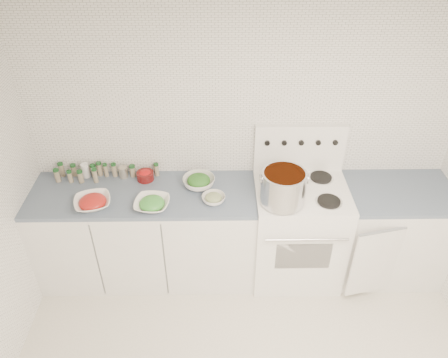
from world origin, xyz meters
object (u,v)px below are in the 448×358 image
(bowl_tomato, at_px, (93,202))
(bowl_snowpea, at_px, (152,204))
(stock_pot, at_px, (283,186))
(stove, at_px, (297,229))

(bowl_tomato, relative_size, bowl_snowpea, 1.14)
(stock_pot, bearing_deg, stove, 41.80)
(bowl_tomato, height_order, bowl_snowpea, bowl_tomato)
(stock_pot, height_order, bowl_tomato, stock_pot)
(stock_pot, bearing_deg, bowl_tomato, 179.60)
(bowl_tomato, xyz_separation_m, bowl_snowpea, (0.47, -0.02, -0.00))
(stove, distance_m, bowl_tomato, 1.73)
(bowl_tomato, bearing_deg, bowl_snowpea, -2.84)
(stock_pot, relative_size, bowl_tomato, 1.07)
(stock_pot, relative_size, bowl_snowpea, 1.22)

